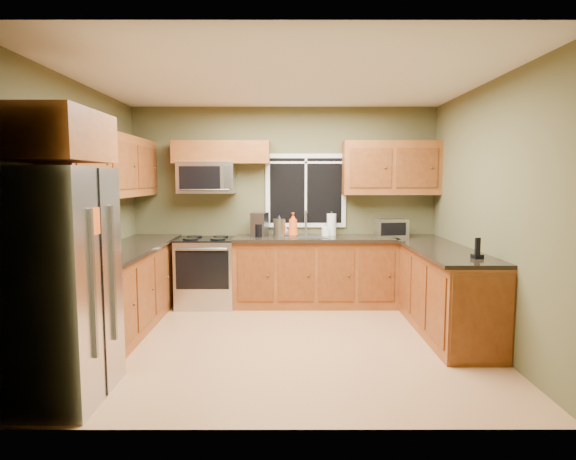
{
  "coord_description": "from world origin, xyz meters",
  "views": [
    {
      "loc": [
        0.04,
        -4.93,
        1.7
      ],
      "look_at": [
        0.05,
        0.35,
        1.15
      ],
      "focal_mm": 30.0,
      "sensor_mm": 36.0,
      "label": 1
    }
  ],
  "objects_px": {
    "toaster_oven": "(391,228)",
    "paper_towel_roll": "(331,225)",
    "refrigerator": "(56,285)",
    "coffee_maker": "(260,225)",
    "kettle": "(279,227)",
    "soap_bottle_b": "(325,230)",
    "range": "(207,271)",
    "soap_bottle_c": "(284,230)",
    "cordless_phone": "(477,252)",
    "soap_bottle_a": "(293,225)",
    "microwave": "(207,178)"
  },
  "relations": [
    {
      "from": "toaster_oven",
      "to": "paper_towel_roll",
      "type": "xyz_separation_m",
      "value": [
        -0.78,
        0.22,
        0.03
      ]
    },
    {
      "from": "refrigerator",
      "to": "coffee_maker",
      "type": "distance_m",
      "value": 3.18
    },
    {
      "from": "kettle",
      "to": "paper_towel_roll",
      "type": "height_order",
      "value": "paper_towel_roll"
    },
    {
      "from": "kettle",
      "to": "soap_bottle_b",
      "type": "bearing_deg",
      "value": 7.11
    },
    {
      "from": "range",
      "to": "soap_bottle_c",
      "type": "height_order",
      "value": "soap_bottle_c"
    },
    {
      "from": "refrigerator",
      "to": "cordless_phone",
      "type": "relative_size",
      "value": 8.83
    },
    {
      "from": "coffee_maker",
      "to": "soap_bottle_a",
      "type": "bearing_deg",
      "value": -5.15
    },
    {
      "from": "refrigerator",
      "to": "soap_bottle_c",
      "type": "relative_size",
      "value": 11.59
    },
    {
      "from": "range",
      "to": "soap_bottle_b",
      "type": "distance_m",
      "value": 1.71
    },
    {
      "from": "microwave",
      "to": "cordless_phone",
      "type": "xyz_separation_m",
      "value": [
        2.94,
        -1.91,
        -0.73
      ]
    },
    {
      "from": "kettle",
      "to": "soap_bottle_a",
      "type": "relative_size",
      "value": 0.9
    },
    {
      "from": "range",
      "to": "paper_towel_roll",
      "type": "xyz_separation_m",
      "value": [
        1.7,
        0.18,
        0.62
      ]
    },
    {
      "from": "range",
      "to": "cordless_phone",
      "type": "bearing_deg",
      "value": -31.05
    },
    {
      "from": "kettle",
      "to": "soap_bottle_c",
      "type": "distance_m",
      "value": 0.14
    },
    {
      "from": "refrigerator",
      "to": "kettle",
      "type": "relative_size",
      "value": 6.12
    },
    {
      "from": "microwave",
      "to": "toaster_oven",
      "type": "xyz_separation_m",
      "value": [
        2.48,
        -0.17,
        -0.67
      ]
    },
    {
      "from": "range",
      "to": "microwave",
      "type": "relative_size",
      "value": 1.23
    },
    {
      "from": "soap_bottle_c",
      "to": "cordless_phone",
      "type": "height_order",
      "value": "cordless_phone"
    },
    {
      "from": "kettle",
      "to": "soap_bottle_b",
      "type": "height_order",
      "value": "kettle"
    },
    {
      "from": "microwave",
      "to": "paper_towel_roll",
      "type": "xyz_separation_m",
      "value": [
        1.7,
        0.05,
        -0.64
      ]
    },
    {
      "from": "soap_bottle_a",
      "to": "range",
      "type": "bearing_deg",
      "value": -178.51
    },
    {
      "from": "toaster_oven",
      "to": "kettle",
      "type": "relative_size",
      "value": 1.47
    },
    {
      "from": "paper_towel_roll",
      "to": "microwave",
      "type": "bearing_deg",
      "value": -178.42
    },
    {
      "from": "range",
      "to": "kettle",
      "type": "relative_size",
      "value": 3.19
    },
    {
      "from": "kettle",
      "to": "paper_towel_roll",
      "type": "relative_size",
      "value": 0.9
    },
    {
      "from": "microwave",
      "to": "toaster_oven",
      "type": "bearing_deg",
      "value": -3.9
    },
    {
      "from": "microwave",
      "to": "soap_bottle_c",
      "type": "xyz_separation_m",
      "value": [
        1.05,
        0.0,
        -0.71
      ]
    },
    {
      "from": "paper_towel_roll",
      "to": "soap_bottle_c",
      "type": "bearing_deg",
      "value": -176.24
    },
    {
      "from": "refrigerator",
      "to": "microwave",
      "type": "relative_size",
      "value": 2.37
    },
    {
      "from": "paper_towel_roll",
      "to": "soap_bottle_b",
      "type": "height_order",
      "value": "paper_towel_roll"
    },
    {
      "from": "soap_bottle_c",
      "to": "microwave",
      "type": "bearing_deg",
      "value": -179.78
    },
    {
      "from": "paper_towel_roll",
      "to": "soap_bottle_c",
      "type": "xyz_separation_m",
      "value": [
        -0.65,
        -0.04,
        -0.07
      ]
    },
    {
      "from": "soap_bottle_b",
      "to": "microwave",
      "type": "bearing_deg",
      "value": 179.08
    },
    {
      "from": "refrigerator",
      "to": "range",
      "type": "height_order",
      "value": "refrigerator"
    },
    {
      "from": "microwave",
      "to": "cordless_phone",
      "type": "distance_m",
      "value": 3.58
    },
    {
      "from": "toaster_oven",
      "to": "soap_bottle_a",
      "type": "relative_size",
      "value": 1.33
    },
    {
      "from": "refrigerator",
      "to": "microwave",
      "type": "distance_m",
      "value": 3.1
    },
    {
      "from": "range",
      "to": "soap_bottle_c",
      "type": "relative_size",
      "value": 6.04
    },
    {
      "from": "paper_towel_roll",
      "to": "refrigerator",
      "type": "bearing_deg",
      "value": -128.98
    },
    {
      "from": "range",
      "to": "kettle",
      "type": "bearing_deg",
      "value": 1.89
    },
    {
      "from": "soap_bottle_b",
      "to": "soap_bottle_c",
      "type": "distance_m",
      "value": 0.56
    },
    {
      "from": "toaster_oven",
      "to": "refrigerator",
      "type": "bearing_deg",
      "value": -139.15
    },
    {
      "from": "microwave",
      "to": "soap_bottle_a",
      "type": "xyz_separation_m",
      "value": [
        1.17,
        -0.11,
        -0.63
      ]
    },
    {
      "from": "coffee_maker",
      "to": "cordless_phone",
      "type": "relative_size",
      "value": 1.57
    },
    {
      "from": "microwave",
      "to": "soap_bottle_c",
      "type": "distance_m",
      "value": 1.27
    },
    {
      "from": "range",
      "to": "microwave",
      "type": "bearing_deg",
      "value": 90.02
    },
    {
      "from": "coffee_maker",
      "to": "paper_towel_roll",
      "type": "xyz_separation_m",
      "value": [
        0.98,
        0.11,
        -0.0
      ]
    },
    {
      "from": "coffee_maker",
      "to": "soap_bottle_b",
      "type": "height_order",
      "value": "coffee_maker"
    },
    {
      "from": "coffee_maker",
      "to": "cordless_phone",
      "type": "distance_m",
      "value": 2.89
    },
    {
      "from": "microwave",
      "to": "coffee_maker",
      "type": "distance_m",
      "value": 0.96
    }
  ]
}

